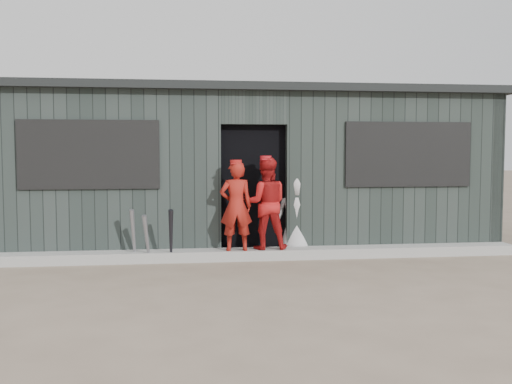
{
  "coord_description": "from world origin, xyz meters",
  "views": [
    {
      "loc": [
        -1.05,
        -6.47,
        1.58
      ],
      "look_at": [
        0.0,
        1.8,
        1.0
      ],
      "focal_mm": 40.0,
      "sensor_mm": 36.0,
      "label": 1
    }
  ],
  "objects": [
    {
      "name": "player_red_left",
      "position": [
        -0.3,
        1.74,
        0.8
      ],
      "size": [
        0.48,
        0.32,
        1.3
      ],
      "primitive_type": "imported",
      "rotation": [
        0.0,
        0.0,
        3.17
      ],
      "color": "maroon",
      "rests_on": "curb"
    },
    {
      "name": "bat_right",
      "position": [
        -1.24,
        1.63,
        0.39
      ],
      "size": [
        0.08,
        0.32,
        0.79
      ],
      "primitive_type": "cone",
      "rotation": [
        0.32,
        0.0,
        0.04
      ],
      "color": "black",
      "rests_on": "ground"
    },
    {
      "name": "player_grey_back",
      "position": [
        0.65,
        2.13,
        0.61
      ],
      "size": [
        0.6,
        0.4,
        1.23
      ],
      "primitive_type": "imported",
      "rotation": [
        0.0,
        0.0,
        3.13
      ],
      "color": "#B2B2B2",
      "rests_on": "ground"
    },
    {
      "name": "player_red_right",
      "position": [
        0.15,
        1.83,
        0.83
      ],
      "size": [
        0.69,
        0.55,
        1.36
      ],
      "primitive_type": "imported",
      "rotation": [
        0.0,
        0.0,
        3.08
      ],
      "color": "#A61414",
      "rests_on": "curb"
    },
    {
      "name": "dugout",
      "position": [
        -0.0,
        3.5,
        1.29
      ],
      "size": [
        8.3,
        3.3,
        2.62
      ],
      "color": "black",
      "rests_on": "ground"
    },
    {
      "name": "curb",
      "position": [
        0.0,
        1.82,
        0.07
      ],
      "size": [
        8.0,
        0.36,
        0.15
      ],
      "primitive_type": "cube",
      "color": "gray",
      "rests_on": "ground"
    },
    {
      "name": "bat_left",
      "position": [
        -1.77,
        1.73,
        0.39
      ],
      "size": [
        0.1,
        0.27,
        0.78
      ],
      "primitive_type": "cone",
      "rotation": [
        0.25,
        0.0,
        -0.13
      ],
      "color": "gray",
      "rests_on": "ground"
    },
    {
      "name": "ground",
      "position": [
        0.0,
        0.0,
        0.0
      ],
      "size": [
        80.0,
        80.0,
        0.0
      ],
      "primitive_type": "plane",
      "color": "#6D5C4B",
      "rests_on": "ground"
    },
    {
      "name": "bat_mid",
      "position": [
        -1.58,
        1.64,
        0.36
      ],
      "size": [
        0.14,
        0.28,
        0.71
      ],
      "primitive_type": "cone",
      "rotation": [
        0.29,
        0.0,
        -0.27
      ],
      "color": "gray",
      "rests_on": "ground"
    }
  ]
}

